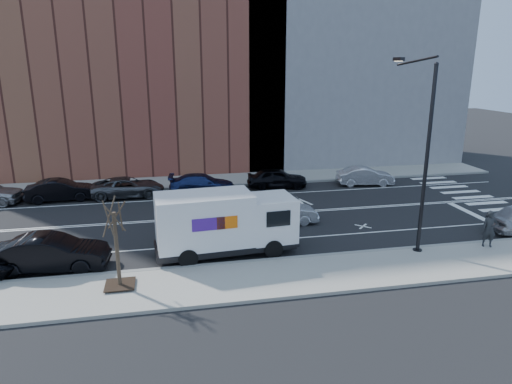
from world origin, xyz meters
name	(u,v)px	position (x,y,z in m)	size (l,w,h in m)	color
ground	(249,215)	(0.00, 0.00, 0.00)	(120.00, 120.00, 0.00)	black
sidewalk_near	(287,277)	(0.00, -8.80, 0.07)	(44.00, 3.60, 0.15)	gray
sidewalk_far	(229,180)	(0.00, 8.80, 0.07)	(44.00, 3.60, 0.15)	gray
curb_near	(277,260)	(0.00, -7.00, 0.08)	(44.00, 0.25, 0.17)	gray
curb_far	(232,185)	(0.00, 7.00, 0.08)	(44.00, 0.25, 0.17)	gray
crosswalk	(480,200)	(16.00, 0.00, 0.00)	(3.00, 14.00, 0.01)	white
road_markings	(249,215)	(0.00, 0.00, 0.00)	(40.00, 8.60, 0.01)	white
bldg_brick	(121,39)	(-8.00, 15.60, 11.00)	(26.00, 10.00, 22.00)	brown
bldg_concrete	(347,18)	(12.00, 15.60, 13.00)	(20.00, 10.00, 26.00)	slate
streetlight	(422,149)	(7.00, -6.91, 5.08)	(0.44, 4.02, 9.34)	black
street_tree	(118,257)	(-7.00, -8.40, 1.45)	(1.20, 1.20, 3.75)	black
fedex_van	(225,222)	(-2.26, -5.60, 1.63)	(6.94, 2.82, 3.10)	black
far_parked_b	(61,190)	(-11.95, 5.57, 0.74)	(1.56, 4.46, 1.47)	black
far_parked_c	(128,187)	(-7.57, 5.62, 0.69)	(2.29, 4.97, 1.38)	#47494E
far_parked_d	(202,183)	(-2.40, 5.66, 0.68)	(1.91, 4.70, 1.37)	#16204D
far_parked_e	(277,178)	(3.20, 5.87, 0.76)	(1.79, 4.44, 1.51)	black
far_parked_f	(365,176)	(10.01, 5.36, 0.70)	(1.48, 4.24, 1.40)	silver
driving_sedan	(281,212)	(1.50, -1.93, 0.69)	(1.47, 4.21, 1.39)	silver
near_parked_rear_a	(51,253)	(-10.13, -5.90, 0.82)	(1.73, 4.96, 1.63)	black
pedestrian	(489,229)	(10.69, -7.63, 1.08)	(0.67, 0.44, 1.85)	black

